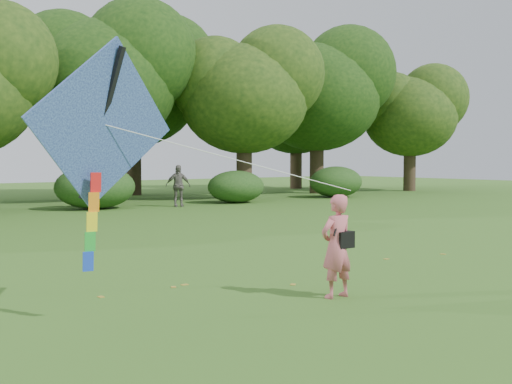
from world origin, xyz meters
TOP-DOWN VIEW (x-y plane):
  - ground at (0.00, 0.00)m, footprint 100.00×100.00m
  - man_kite_flyer at (-0.99, -0.95)m, footprint 0.59×0.39m
  - bystander_right at (6.49, 16.93)m, footprint 1.19×0.85m
  - crossbody_bag at (-0.88, -0.98)m, footprint 0.43×0.20m
  - flying_kite at (-4.44, -0.09)m, footprint 4.83×1.31m
  - tree_line at (1.67, 22.88)m, footprint 54.70×15.30m
  - shrub_band at (-0.72, 17.60)m, footprint 39.15×3.22m
  - fallen_leaves at (-1.18, 2.72)m, footprint 10.41×15.54m

SIDE VIEW (x-z plane):
  - ground at x=0.00m, z-range 0.00..0.00m
  - fallen_leaves at x=-1.18m, z-range 0.00..0.01m
  - man_kite_flyer at x=-0.99m, z-range 0.00..1.61m
  - shrub_band at x=-0.72m, z-range -0.08..1.79m
  - crossbody_bag at x=-0.88m, z-range 0.57..1.25m
  - bystander_right at x=6.49m, z-range 0.00..1.88m
  - flying_kite at x=-4.44m, z-range 1.04..4.10m
  - tree_line at x=1.67m, z-range 0.86..10.35m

